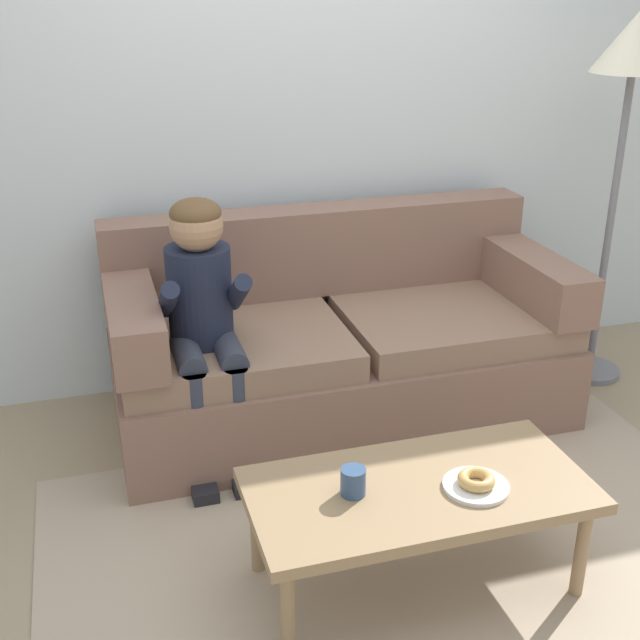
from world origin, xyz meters
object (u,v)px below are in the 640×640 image
(donut, at_px, (476,480))
(mug, at_px, (353,482))
(couch, at_px, (339,347))
(coffee_table, at_px, (418,496))
(person_child, at_px, (203,309))
(toy_controller, at_px, (548,491))
(floor_lamp, at_px, (631,76))

(donut, height_order, mug, mug)
(donut, distance_m, mug, 0.39)
(couch, bearing_deg, donut, -87.68)
(coffee_table, xyz_separation_m, donut, (0.17, -0.07, 0.07))
(person_child, relative_size, donut, 9.18)
(couch, bearing_deg, coffee_table, -95.52)
(toy_controller, bearing_deg, couch, 144.16)
(mug, bearing_deg, donut, -12.21)
(couch, distance_m, toy_controller, 1.10)
(mug, relative_size, floor_lamp, 0.05)
(toy_controller, distance_m, floor_lamp, 1.87)
(toy_controller, bearing_deg, mug, -141.69)
(coffee_table, height_order, person_child, person_child)
(person_child, distance_m, floor_lamp, 2.15)
(coffee_table, height_order, donut, donut)
(couch, height_order, donut, couch)
(mug, relative_size, toy_controller, 0.40)
(coffee_table, bearing_deg, donut, -22.10)
(toy_controller, bearing_deg, floor_lamp, 69.71)
(coffee_table, height_order, mug, mug)
(person_child, xyz_separation_m, toy_controller, (1.21, -0.68, -0.65))
(coffee_table, relative_size, mug, 12.14)
(donut, relative_size, floor_lamp, 0.07)
(couch, distance_m, mug, 1.22)
(couch, height_order, floor_lamp, floor_lamp)
(coffee_table, xyz_separation_m, toy_controller, (0.70, 0.30, -0.33))
(person_child, xyz_separation_m, mug, (0.30, -0.97, -0.23))
(coffee_table, bearing_deg, person_child, 117.65)
(donut, xyz_separation_m, toy_controller, (0.53, 0.37, -0.40))
(person_child, distance_m, donut, 1.27)
(coffee_table, relative_size, person_child, 0.99)
(floor_lamp, bearing_deg, person_child, -173.87)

